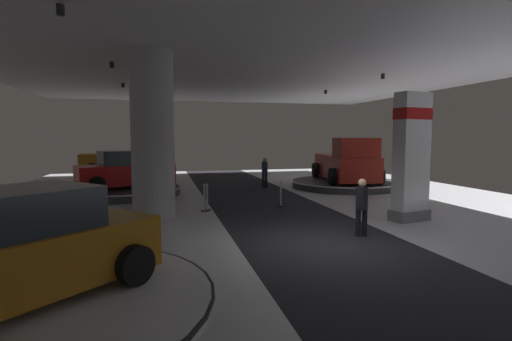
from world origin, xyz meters
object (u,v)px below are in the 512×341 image
Objects in this scene: column_left at (153,136)px; pickup_truck_far_right at (347,164)px; visitor_walking_near at (362,204)px; visitor_walking_far at (265,171)px; display_car_near_left at (16,251)px; pickup_truck_deep_left at (131,160)px; display_platform_far_right at (345,184)px; display_car_far_left at (125,171)px; brand_sign_pylon at (411,155)px; display_platform_far_left at (126,191)px; display_platform_deep_left at (126,177)px; display_platform_near_left at (17,307)px.

pickup_truck_far_right is (9.74, 5.42, -1.44)m from column_left.
visitor_walking_near and visitor_walking_far have the same top height.
pickup_truck_deep_left reaches higher than display_car_near_left.
visitor_walking_near is 10.49m from visitor_walking_far.
display_platform_far_right is at bearing -13.55° from visitor_walking_far.
pickup_truck_far_right is (11.14, -0.09, 0.17)m from display_car_far_left.
column_left is 8.42m from brand_sign_pylon.
display_car_near_left is 8.02m from visitor_walking_near.
column_left is 8.97m from visitor_walking_far.
display_car_far_left is at bearing 87.81° from display_car_near_left.
display_car_far_left is at bearing -160.88° from display_platform_far_left.
brand_sign_pylon is at bearing -56.80° from pickup_truck_deep_left.
display_car_near_left is at bearing -118.98° from visitor_walking_far.
visitor_walking_near is 1.00× the size of visitor_walking_far.
display_car_near_left is 0.86× the size of display_platform_far_left.
pickup_truck_deep_left is 3.38× the size of visitor_walking_far.
column_left reaches higher than display_car_near_left.
display_platform_far_right is (11.46, -6.88, -1.05)m from pickup_truck_deep_left.
visitor_walking_near reaches higher than display_platform_deep_left.
display_platform_near_left is 12.35m from display_car_far_left.
pickup_truck_far_right is at bearing -17.79° from visitor_walking_far.
pickup_truck_deep_left reaches higher than display_car_far_left.
brand_sign_pylon is at bearing -74.68° from visitor_walking_far.
display_platform_far_left is (-1.38, 5.52, -2.54)m from column_left.
display_platform_far_right is at bearing 46.98° from display_car_near_left.
visitor_walking_near is (7.43, 3.02, -0.09)m from display_car_near_left.
column_left is 0.99× the size of pickup_truck_far_right.
brand_sign_pylon is 10.98m from display_car_near_left.
display_car_far_left reaches higher than display_car_near_left.
display_car_far_left is at bearing -85.31° from display_platform_deep_left.
brand_sign_pylon is 0.77× the size of pickup_truck_deep_left.
display_platform_far_right is 1.02× the size of pickup_truck_far_right.
display_platform_near_left is 1.08× the size of pickup_truck_far_right.
display_platform_far_right is at bearing 46.97° from display_platform_near_left.
display_platform_far_left reaches higher than display_platform_near_left.
display_platform_deep_left is at bearing 98.96° from column_left.
pickup_truck_deep_left is at bearing 92.11° from display_car_far_left.
brand_sign_pylon is at bearing 24.23° from display_car_near_left.
brand_sign_pylon is 0.72× the size of display_platform_far_right.
display_platform_far_right is 1.15m from pickup_truck_far_right.
display_platform_far_right is 4.36m from visitor_walking_far.
display_platform_far_right is (11.17, 0.22, -0.00)m from display_platform_far_left.
display_platform_deep_left is 7.11m from display_platform_far_left.
column_left is at bearing 74.38° from display_platform_near_left.
column_left is 1.28× the size of display_car_near_left.
display_platform_far_left is at bearing -87.66° from pickup_truck_deep_left.
visitor_walking_near is at bearing -65.24° from display_platform_deep_left.
brand_sign_pylon is 2.59× the size of visitor_walking_far.
display_car_near_left is at bearing -157.86° from visitor_walking_near.
brand_sign_pylon is 0.73× the size of display_platform_deep_left.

